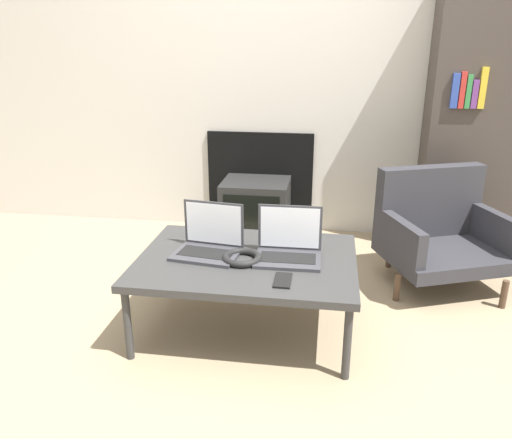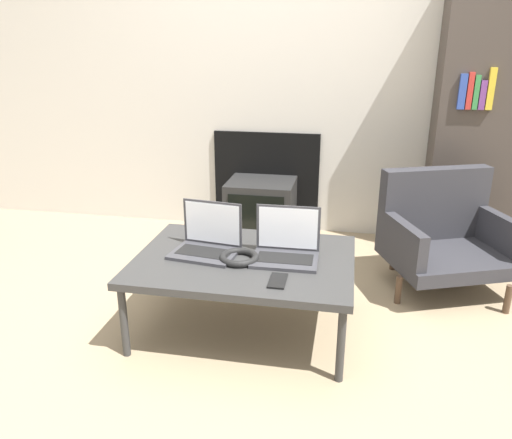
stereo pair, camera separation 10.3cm
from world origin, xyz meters
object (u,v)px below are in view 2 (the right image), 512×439
headphones (239,257)px  armchair (443,231)px  tv (261,210)px  phone (278,281)px  laptop_right (286,247)px  laptop_left (207,241)px

headphones → armchair: 1.30m
tv → armchair: 1.30m
phone → armchair: size_ratio=0.18×
laptop_right → tv: size_ratio=0.66×
tv → armchair: armchair is taller
laptop_right → phone: (-0.00, -0.26, -0.05)m
headphones → armchair: (1.05, 0.75, -0.07)m
laptop_left → tv: (0.05, 1.20, -0.23)m
laptop_left → headphones: bearing=-15.3°
laptop_left → headphones: laptop_left is taller
headphones → phone: size_ratio=1.32×
laptop_left → phone: (0.39, -0.26, -0.05)m
laptop_left → armchair: armchair is taller
laptop_left → phone: 0.48m
laptop_left → armchair: size_ratio=0.42×
laptop_left → armchair: bearing=36.5°
laptop_left → armchair: (1.23, 0.68, -0.11)m
laptop_right → phone: laptop_right is taller
laptop_left → laptop_right: same height
laptop_right → tv: bearing=105.0°
phone → tv: (-0.34, 1.46, -0.17)m
laptop_left → headphones: 0.20m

